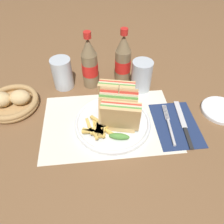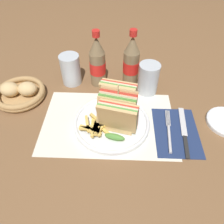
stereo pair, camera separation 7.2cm
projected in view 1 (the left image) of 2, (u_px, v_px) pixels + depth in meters
The scene contains 14 objects.
ground_plane at pixel (109, 122), 0.74m from camera, with size 4.00×4.00×0.00m, color brown.
placemat at pixel (111, 123), 0.74m from camera, with size 0.44×0.29×0.00m.
plate_main at pixel (113, 123), 0.73m from camera, with size 0.25×0.25×0.02m.
club_sandwich at pixel (119, 107), 0.68m from camera, with size 0.13×0.20×0.16m.
fries_pile at pixel (98, 129), 0.68m from camera, with size 0.10×0.10×0.02m.
napkin at pixel (176, 124), 0.73m from camera, with size 0.14×0.21×0.00m.
fork at pixel (170, 128), 0.71m from camera, with size 0.03×0.18×0.01m.
knife at pixel (183, 124), 0.73m from camera, with size 0.03×0.21×0.00m.
coke_bottle_near at pixel (90, 64), 0.81m from camera, with size 0.06×0.06×0.22m.
coke_bottle_far at pixel (123, 61), 0.83m from camera, with size 0.06×0.06×0.22m.
glass_near at pixel (142, 76), 0.82m from camera, with size 0.08×0.08×0.12m.
glass_far at pixel (62, 73), 0.83m from camera, with size 0.08×0.08×0.12m.
bread_basket at pixel (12, 102), 0.78m from camera, with size 0.18×0.18×0.06m.
side_saucer at pixel (221, 110), 0.77m from camera, with size 0.14×0.14×0.01m.
Camera 1 is at (-0.04, -0.49, 0.56)m, focal length 35.00 mm.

